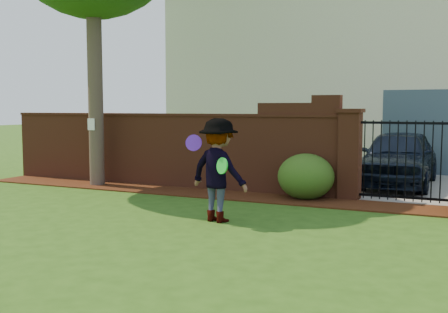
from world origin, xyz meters
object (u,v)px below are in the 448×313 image
at_px(man, 217,170).
at_px(frisbee_purple, 194,143).
at_px(car, 397,158).
at_px(frisbee_green, 222,166).

xyz_separation_m(man, frisbee_purple, (-0.37, -0.13, 0.46)).
relative_size(car, man, 2.32).
xyz_separation_m(man, frisbee_green, (0.23, -0.28, 0.12)).
height_order(man, frisbee_purple, man).
height_order(man, frisbee_green, man).
distance_m(car, frisbee_purple, 6.12).
bearing_deg(man, frisbee_purple, 34.43).
distance_m(frisbee_purple, frisbee_green, 0.70).
bearing_deg(frisbee_purple, car, 64.85).
distance_m(man, frisbee_purple, 0.60).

